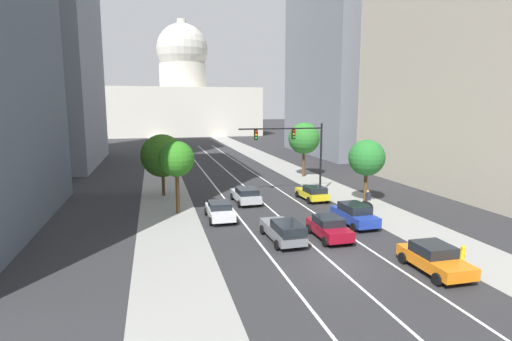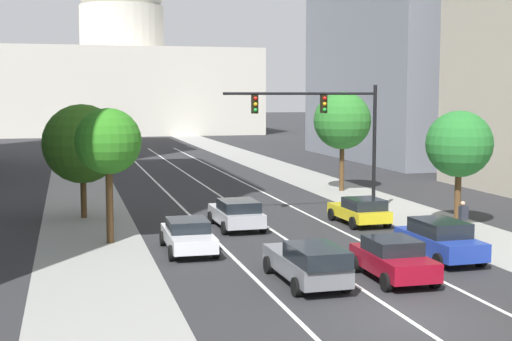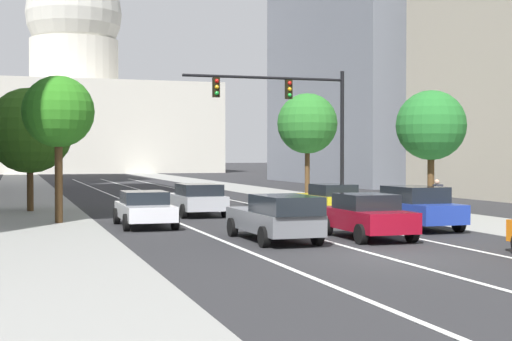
{
  "view_description": "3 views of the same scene",
  "coord_description": "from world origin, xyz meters",
  "px_view_note": "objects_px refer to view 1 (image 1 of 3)",
  "views": [
    {
      "loc": [
        -9.53,
        -19.51,
        8.78
      ],
      "look_at": [
        0.6,
        20.2,
        2.19
      ],
      "focal_mm": 28.21,
      "sensor_mm": 36.0,
      "label": 1
    },
    {
      "loc": [
        -9.53,
        -19.03,
        6.58
      ],
      "look_at": [
        0.85,
        20.93,
        2.25
      ],
      "focal_mm": 51.08,
      "sensor_mm": 36.0,
      "label": 2
    },
    {
      "loc": [
        -9.53,
        -18.34,
        2.77
      ],
      "look_at": [
        2.4,
        18.93,
        1.97
      ],
      "focal_mm": 53.19,
      "sensor_mm": 36.0,
      "label": 3
    }
  ],
  "objects_px": {
    "car_gray": "(284,230)",
    "street_tree_near_left": "(162,156)",
    "capitol_building": "(184,99)",
    "car_blue": "(355,214)",
    "cyclist": "(368,200)",
    "car_crimson": "(329,227)",
    "traffic_signal_mast": "(296,144)",
    "car_white": "(220,210)",
    "car_orange": "(434,258)",
    "car_yellow": "(313,193)",
    "fire_hydrant": "(463,253)",
    "car_silver": "(246,195)",
    "street_tree_near_right": "(367,158)",
    "street_tree_mid_left": "(177,159)",
    "street_tree_mid_right": "(304,138)"
  },
  "relations": [
    {
      "from": "car_gray",
      "to": "street_tree_near_left",
      "type": "xyz_separation_m",
      "value": [
        -7.2,
        16.13,
        3.17
      ]
    },
    {
      "from": "capitol_building",
      "to": "car_blue",
      "type": "xyz_separation_m",
      "value": [
        4.74,
        -102.21,
        -10.15
      ]
    },
    {
      "from": "capitol_building",
      "to": "cyclist",
      "type": "distance_m",
      "value": 99.36
    },
    {
      "from": "car_crimson",
      "to": "car_gray",
      "type": "xyz_separation_m",
      "value": [
        -3.15,
        0.07,
        0.03
      ]
    },
    {
      "from": "car_gray",
      "to": "traffic_signal_mast",
      "type": "bearing_deg",
      "value": -24.1
    },
    {
      "from": "car_white",
      "to": "car_orange",
      "type": "xyz_separation_m",
      "value": [
        9.48,
        -12.84,
        0.05
      ]
    },
    {
      "from": "car_yellow",
      "to": "fire_hydrant",
      "type": "height_order",
      "value": "car_yellow"
    },
    {
      "from": "fire_hydrant",
      "to": "car_silver",
      "type": "bearing_deg",
      "value": 118.52
    },
    {
      "from": "car_white",
      "to": "car_crimson",
      "type": "distance_m",
      "value": 9.0
    },
    {
      "from": "car_white",
      "to": "street_tree_near_right",
      "type": "xyz_separation_m",
      "value": [
        13.79,
        2.14,
        3.42
      ]
    },
    {
      "from": "car_blue",
      "to": "car_silver",
      "type": "distance_m",
      "value": 10.69
    },
    {
      "from": "car_blue",
      "to": "street_tree_near_left",
      "type": "xyz_separation_m",
      "value": [
        -13.51,
        13.78,
        3.14
      ]
    },
    {
      "from": "car_gray",
      "to": "street_tree_near_left",
      "type": "distance_m",
      "value": 17.95
    },
    {
      "from": "car_orange",
      "to": "cyclist",
      "type": "xyz_separation_m",
      "value": [
        3.19,
        12.54,
        0.09
      ]
    },
    {
      "from": "car_white",
      "to": "car_blue",
      "type": "distance_m",
      "value": 10.28
    },
    {
      "from": "capitol_building",
      "to": "street_tree_near_right",
      "type": "xyz_separation_m",
      "value": [
        9.06,
        -96.08,
        -6.84
      ]
    },
    {
      "from": "car_blue",
      "to": "car_yellow",
      "type": "bearing_deg",
      "value": -1.53
    },
    {
      "from": "car_white",
      "to": "car_crimson",
      "type": "xyz_separation_m",
      "value": [
        6.32,
        -6.41,
        0.05
      ]
    },
    {
      "from": "car_yellow",
      "to": "street_tree_mid_left",
      "type": "xyz_separation_m",
      "value": [
        -12.54,
        -1.47,
        3.76
      ]
    },
    {
      "from": "car_blue",
      "to": "traffic_signal_mast",
      "type": "xyz_separation_m",
      "value": [
        -0.74,
        10.76,
        4.3
      ]
    },
    {
      "from": "car_silver",
      "to": "street_tree_near_left",
      "type": "bearing_deg",
      "value": 53.34
    },
    {
      "from": "fire_hydrant",
      "to": "street_tree_near_right",
      "type": "bearing_deg",
      "value": 83.26
    },
    {
      "from": "fire_hydrant",
      "to": "cyclist",
      "type": "relative_size",
      "value": 0.53
    },
    {
      "from": "fire_hydrant",
      "to": "street_tree_mid_left",
      "type": "distance_m",
      "value": 21.43
    },
    {
      "from": "car_white",
      "to": "street_tree_mid_right",
      "type": "xyz_separation_m",
      "value": [
        13.32,
        16.61,
        4.07
      ]
    },
    {
      "from": "car_white",
      "to": "traffic_signal_mast",
      "type": "bearing_deg",
      "value": -51.59
    },
    {
      "from": "car_gray",
      "to": "car_crimson",
      "type": "bearing_deg",
      "value": -92.39
    },
    {
      "from": "street_tree_mid_right",
      "to": "street_tree_mid_left",
      "type": "height_order",
      "value": "street_tree_mid_right"
    },
    {
      "from": "car_orange",
      "to": "street_tree_mid_right",
      "type": "bearing_deg",
      "value": -6.79
    },
    {
      "from": "car_white",
      "to": "car_yellow",
      "type": "bearing_deg",
      "value": -65.77
    },
    {
      "from": "car_crimson",
      "to": "street_tree_mid_left",
      "type": "xyz_separation_m",
      "value": [
        -9.37,
        9.09,
        3.73
      ]
    },
    {
      "from": "car_white",
      "to": "street_tree_mid_right",
      "type": "distance_m",
      "value": 21.68
    },
    {
      "from": "capitol_building",
      "to": "car_yellow",
      "type": "distance_m",
      "value": 94.75
    },
    {
      "from": "car_orange",
      "to": "street_tree_near_right",
      "type": "distance_m",
      "value": 15.96
    },
    {
      "from": "car_crimson",
      "to": "traffic_signal_mast",
      "type": "height_order",
      "value": "traffic_signal_mast"
    },
    {
      "from": "car_crimson",
      "to": "car_silver",
      "type": "bearing_deg",
      "value": 16.3
    },
    {
      "from": "car_yellow",
      "to": "street_tree_mid_right",
      "type": "height_order",
      "value": "street_tree_mid_right"
    },
    {
      "from": "street_tree_mid_right",
      "to": "traffic_signal_mast",
      "type": "bearing_deg",
      "value": -115.03
    },
    {
      "from": "traffic_signal_mast",
      "to": "street_tree_near_right",
      "type": "relative_size",
      "value": 1.46
    },
    {
      "from": "capitol_building",
      "to": "street_tree_mid_right",
      "type": "height_order",
      "value": "capitol_building"
    },
    {
      "from": "car_yellow",
      "to": "car_orange",
      "type": "distance_m",
      "value": 16.99
    },
    {
      "from": "car_white",
      "to": "cyclist",
      "type": "bearing_deg",
      "value": -90.79
    },
    {
      "from": "car_gray",
      "to": "cyclist",
      "type": "relative_size",
      "value": 2.83
    },
    {
      "from": "car_blue",
      "to": "capitol_building",
      "type": "bearing_deg",
      "value": 1.18
    },
    {
      "from": "car_orange",
      "to": "capitol_building",
      "type": "bearing_deg",
      "value": 3.1
    },
    {
      "from": "capitol_building",
      "to": "car_gray",
      "type": "xyz_separation_m",
      "value": [
        -1.57,
        -104.57,
        -10.18
      ]
    },
    {
      "from": "car_orange",
      "to": "traffic_signal_mast",
      "type": "bearing_deg",
      "value": 2.83
    },
    {
      "from": "street_tree_near_left",
      "to": "car_yellow",
      "type": "bearing_deg",
      "value": -22.65
    },
    {
      "from": "car_gray",
      "to": "street_tree_mid_right",
      "type": "height_order",
      "value": "street_tree_mid_right"
    },
    {
      "from": "street_tree_near_left",
      "to": "street_tree_mid_right",
      "type": "distance_m",
      "value": 18.66
    }
  ]
}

